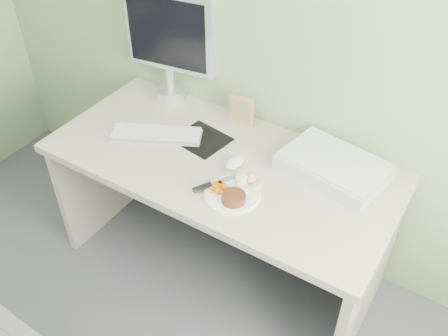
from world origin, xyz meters
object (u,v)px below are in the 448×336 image
Objects in this scene: desk at (221,190)px; monitor at (170,42)px; plate at (233,194)px; scanner at (333,167)px.

desk is 2.82× the size of monitor.
plate is 0.42× the size of monitor.
desk is 3.63× the size of scanner.
desk is 0.54m from scanner.
desk is at bearing 134.54° from plate.
monitor is (-0.96, 0.13, 0.29)m from scanner.
desk is 6.76× the size of plate.
monitor is at bearing -177.89° from scanner.
scanner is at bearing 21.82° from desk.
desk is 0.77m from monitor.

